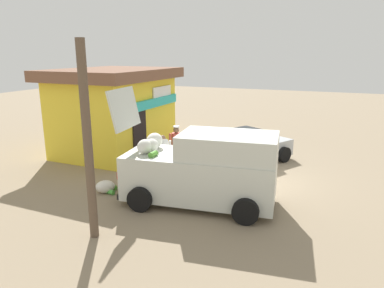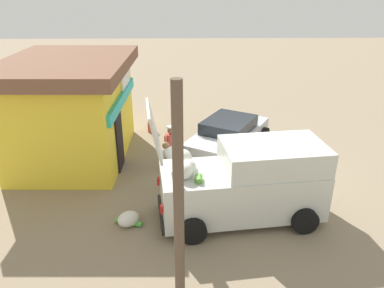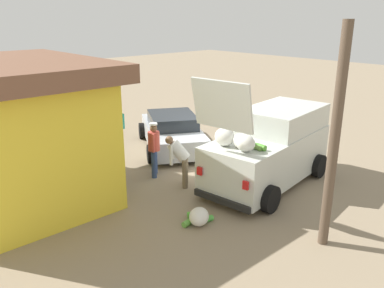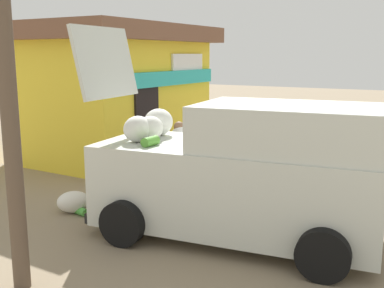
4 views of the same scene
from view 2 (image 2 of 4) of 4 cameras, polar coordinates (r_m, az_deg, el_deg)
ground_plane at (r=12.39m, az=8.08°, el=-4.49°), size 60.00×60.00×0.00m
storefront_bar at (r=13.37m, az=-17.98°, el=5.21°), size 5.38×4.12×3.51m
delivery_van at (r=9.81m, az=8.37°, el=-5.80°), size 2.49×4.60×3.20m
parked_sedan at (r=13.72m, az=5.60°, el=1.31°), size 4.34×3.52×1.23m
vendor_standing at (r=12.04m, az=-3.24°, el=-0.31°), size 0.48×0.48×1.60m
customer_bending at (r=11.13m, az=-3.04°, el=-2.78°), size 0.68×0.68×1.43m
unloaded_banana_pile at (r=9.95m, az=-9.72°, el=-11.30°), size 0.80×0.75×0.38m
paint_bucket at (r=15.57m, az=-6.29°, el=2.61°), size 0.29×0.29×0.42m
utility_pole at (r=6.76m, az=-2.08°, el=-8.63°), size 0.20×0.20×4.46m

